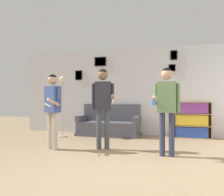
% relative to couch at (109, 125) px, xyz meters
% --- Properties ---
extents(ground_plane, '(20.00, 20.00, 0.00)m').
position_rel_couch_xyz_m(ground_plane, '(0.97, -3.86, -0.30)').
color(ground_plane, '#937A5B').
extents(wall_back, '(8.12, 0.08, 2.70)m').
position_rel_couch_xyz_m(wall_back, '(0.96, 0.41, 1.05)').
color(wall_back, silver).
rests_on(wall_back, ground_plane).
extents(couch, '(1.89, 0.80, 0.95)m').
position_rel_couch_xyz_m(couch, '(0.00, 0.00, 0.00)').
color(couch, '#4C4C56').
rests_on(couch, ground_plane).
extents(bookshelf, '(1.08, 0.30, 1.03)m').
position_rel_couch_xyz_m(bookshelf, '(2.42, 0.19, 0.21)').
color(bookshelf, '#A87F51').
rests_on(bookshelf, ground_plane).
extents(floor_lamp, '(0.28, 0.28, 1.79)m').
position_rel_couch_xyz_m(floor_lamp, '(-1.22, -0.68, 0.94)').
color(floor_lamp, '#ADA89E').
rests_on(floor_lamp, ground_plane).
extents(person_player_foreground_left, '(0.46, 0.57, 1.67)m').
position_rel_couch_xyz_m(person_player_foreground_left, '(-0.55, -2.39, 0.72)').
color(person_player_foreground_left, '#B7AD99').
rests_on(person_player_foreground_left, ground_plane).
extents(person_player_foreground_center, '(0.57, 0.43, 1.79)m').
position_rel_couch_xyz_m(person_player_foreground_center, '(0.51, -2.05, 0.81)').
color(person_player_foreground_center, '#3D4247').
rests_on(person_player_foreground_center, ground_plane).
extents(person_watcher_holding_cup, '(0.51, 0.42, 1.73)m').
position_rel_couch_xyz_m(person_watcher_holding_cup, '(1.92, -2.34, 0.77)').
color(person_watcher_holding_cup, '#2D334C').
rests_on(person_watcher_holding_cup, ground_plane).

